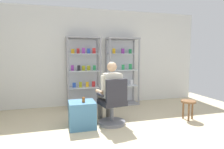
{
  "coord_description": "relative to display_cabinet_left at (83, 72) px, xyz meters",
  "views": [
    {
      "loc": [
        -1.24,
        -2.48,
        1.44
      ],
      "look_at": [
        -0.09,
        1.55,
        1.0
      ],
      "focal_mm": 30.91,
      "sensor_mm": 36.0,
      "label": 1
    }
  ],
  "objects": [
    {
      "name": "display_cabinet_right",
      "position": [
        1.1,
        0.0,
        -0.0
      ],
      "size": [
        0.9,
        0.45,
        1.9
      ],
      "color": "gray",
      "rests_on": "ground"
    },
    {
      "name": "seated_shopkeeper",
      "position": [
        0.36,
        -1.41,
        -0.25
      ],
      "size": [
        0.53,
        0.6,
        1.29
      ],
      "color": "slate",
      "rests_on": "ground"
    },
    {
      "name": "wooden_stool",
      "position": [
        2.07,
        -1.72,
        -0.63
      ],
      "size": [
        0.32,
        0.32,
        0.43
      ],
      "color": "brown",
      "rests_on": "ground"
    },
    {
      "name": "office_chair",
      "position": [
        0.38,
        -1.57,
        -0.57
      ],
      "size": [
        0.6,
        0.56,
        0.96
      ],
      "color": "slate",
      "rests_on": "ground"
    },
    {
      "name": "storage_crate",
      "position": [
        -0.24,
        -1.53,
        -0.71
      ],
      "size": [
        0.51,
        0.48,
        0.52
      ],
      "primitive_type": "cube",
      "color": "teal",
      "rests_on": "ground"
    },
    {
      "name": "display_cabinet_left",
      "position": [
        0.0,
        0.0,
        0.0
      ],
      "size": [
        0.9,
        0.45,
        1.9
      ],
      "color": "gray",
      "rests_on": "ground"
    },
    {
      "name": "back_wall",
      "position": [
        0.55,
        0.24,
        0.38
      ],
      "size": [
        6.0,
        0.1,
        2.7
      ],
      "primitive_type": "cube",
      "color": "silver",
      "rests_on": "ground"
    },
    {
      "name": "tea_glass",
      "position": [
        -0.22,
        -1.59,
        -0.4
      ],
      "size": [
        0.06,
        0.06,
        0.1
      ],
      "primitive_type": "cylinder",
      "color": "brown",
      "rests_on": "storage_crate"
    }
  ]
}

